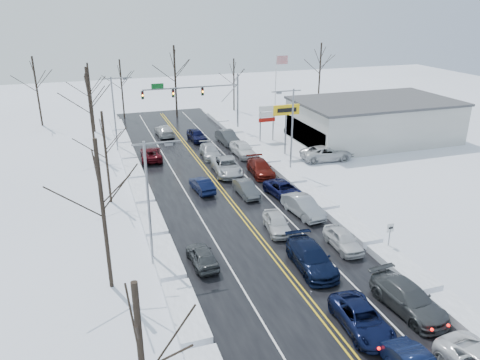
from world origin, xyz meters
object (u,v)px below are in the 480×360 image
object	(u,v)px
traffic_signal_mast	(202,94)
tires_plus_sign	(286,113)
dealership_building	(374,120)
flagpole	(277,84)
oncoming_car_0	(202,191)

from	to	relation	value
traffic_signal_mast	tires_plus_sign	distance (m)	13.92
dealership_building	flagpole	bearing A→B (deg)	126.27
dealership_building	oncoming_car_0	world-z (taller)	dealership_building
oncoming_car_0	traffic_signal_mast	bearing A→B (deg)	-110.53
dealership_building	tires_plus_sign	bearing A→B (deg)	-171.53
traffic_signal_mast	dealership_building	size ratio (longest dim) A/B	0.65
tires_plus_sign	oncoming_car_0	distance (m)	15.68
tires_plus_sign	dealership_building	bearing A→B (deg)	8.47
traffic_signal_mast	oncoming_car_0	bearing A→B (deg)	-104.78
flagpole	tires_plus_sign	bearing A→B (deg)	-108.44
dealership_building	oncoming_car_0	size ratio (longest dim) A/B	4.99
oncoming_car_0	flagpole	bearing A→B (deg)	-133.26
flagpole	oncoming_car_0	bearing A→B (deg)	-127.51
oncoming_car_0	tires_plus_sign	bearing A→B (deg)	-152.19
traffic_signal_mast	flagpole	bearing A→B (deg)	9.73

